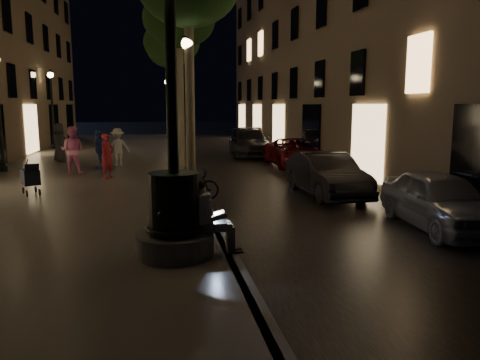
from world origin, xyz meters
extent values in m
plane|color=black|center=(0.00, 15.00, 0.00)|extent=(120.00, 120.00, 0.00)
cube|color=black|center=(3.00, 15.00, 0.01)|extent=(6.00, 45.00, 0.02)
cube|color=#645F58|center=(-4.00, 15.00, 0.10)|extent=(8.00, 45.00, 0.20)
cube|color=#59595B|center=(0.00, 15.00, 0.10)|extent=(0.25, 45.00, 0.20)
cube|color=#736347|center=(10.00, 18.00, 7.50)|extent=(8.00, 36.00, 15.00)
cylinder|color=#59595B|center=(-1.00, 2.00, 0.40)|extent=(1.40, 1.40, 0.40)
cylinder|color=black|center=(-1.00, 2.00, 1.15)|extent=(0.90, 0.90, 1.10)
torus|color=black|center=(-1.00, 2.00, 0.70)|extent=(1.04, 1.04, 0.10)
torus|color=black|center=(-1.00, 2.00, 1.55)|extent=(0.89, 0.89, 0.09)
cylinder|color=black|center=(-1.00, 2.00, 3.30)|extent=(0.20, 0.20, 3.20)
cube|color=gray|center=(-0.45, 2.00, 0.69)|extent=(0.36, 0.24, 0.18)
cube|color=white|center=(-0.51, 2.00, 1.03)|extent=(0.44, 0.26, 0.56)
sphere|color=tan|center=(-0.54, 2.00, 1.39)|extent=(0.21, 0.21, 0.21)
sphere|color=black|center=(-0.55, 2.00, 1.43)|extent=(0.21, 0.21, 0.21)
cube|color=gray|center=(-0.21, 1.91, 0.69)|extent=(0.46, 0.13, 0.14)
cube|color=gray|center=(-0.21, 2.09, 0.69)|extent=(0.46, 0.13, 0.14)
cube|color=gray|center=(0.01, 1.91, 0.44)|extent=(0.13, 0.12, 0.49)
cube|color=gray|center=(0.01, 2.09, 0.44)|extent=(0.13, 0.12, 0.49)
cube|color=black|center=(0.10, 1.91, 0.21)|extent=(0.26, 0.10, 0.03)
cube|color=black|center=(0.10, 2.09, 0.21)|extent=(0.26, 0.10, 0.03)
cube|color=black|center=(-0.19, 2.00, 0.77)|extent=(0.24, 0.33, 0.02)
cube|color=black|center=(-0.35, 2.00, 0.88)|extent=(0.09, 0.33, 0.21)
cube|color=#B2E2FF|center=(-0.34, 2.00, 0.88)|extent=(0.06, 0.30, 0.18)
cylinder|color=#6B604C|center=(-0.25, 8.00, 2.70)|extent=(0.28, 0.28, 5.00)
cylinder|color=#6B604C|center=(-0.20, 14.00, 2.75)|extent=(0.28, 0.28, 5.10)
ellipsoid|color=black|center=(-0.20, 14.00, 6.40)|extent=(3.00, 3.00, 2.40)
cylinder|color=#6B604C|center=(-0.30, 20.00, 2.65)|extent=(0.28, 0.28, 4.90)
ellipsoid|color=black|center=(-0.30, 20.00, 6.20)|extent=(3.00, 3.00, 2.40)
cylinder|color=#6B604C|center=(-0.22, 26.00, 2.80)|extent=(0.28, 0.28, 5.20)
ellipsoid|color=black|center=(-0.22, 26.00, 6.50)|extent=(3.00, 3.00, 2.40)
cylinder|color=black|center=(-0.30, 8.00, 0.30)|extent=(0.28, 0.28, 0.20)
cylinder|color=black|center=(-0.30, 8.00, 2.40)|extent=(0.12, 0.12, 4.40)
sphere|color=#FFD88C|center=(-0.30, 8.00, 4.65)|extent=(0.36, 0.36, 0.36)
cone|color=black|center=(-0.30, 8.00, 4.90)|extent=(0.30, 0.30, 0.22)
cylinder|color=black|center=(-0.30, 16.00, 0.30)|extent=(0.28, 0.28, 0.20)
cylinder|color=black|center=(-0.30, 16.00, 2.40)|extent=(0.12, 0.12, 4.40)
sphere|color=#FFD88C|center=(-0.30, 16.00, 4.65)|extent=(0.36, 0.36, 0.36)
cone|color=black|center=(-0.30, 16.00, 4.90)|extent=(0.30, 0.30, 0.22)
cylinder|color=black|center=(-0.30, 24.00, 0.30)|extent=(0.28, 0.28, 0.20)
cylinder|color=black|center=(-0.30, 24.00, 2.40)|extent=(0.12, 0.12, 4.40)
sphere|color=#FFD88C|center=(-0.30, 24.00, 4.65)|extent=(0.36, 0.36, 0.36)
cone|color=black|center=(-0.30, 24.00, 4.90)|extent=(0.30, 0.30, 0.22)
cylinder|color=black|center=(-0.30, 32.00, 0.30)|extent=(0.28, 0.28, 0.20)
cylinder|color=black|center=(-0.30, 32.00, 2.40)|extent=(0.12, 0.12, 4.40)
sphere|color=#FFD88C|center=(-0.30, 32.00, 4.65)|extent=(0.36, 0.36, 0.36)
cone|color=black|center=(-0.30, 32.00, 4.90)|extent=(0.30, 0.30, 0.22)
cylinder|color=black|center=(-7.40, 14.00, 0.30)|extent=(0.28, 0.28, 0.20)
cylinder|color=black|center=(-7.40, 14.00, 2.40)|extent=(0.12, 0.12, 4.40)
cylinder|color=black|center=(-7.40, 24.00, 0.30)|extent=(0.28, 0.28, 0.20)
cylinder|color=black|center=(-7.40, 24.00, 2.40)|extent=(0.12, 0.12, 4.40)
sphere|color=#FFD88C|center=(-7.40, 24.00, 4.65)|extent=(0.36, 0.36, 0.36)
cone|color=black|center=(-7.40, 24.00, 4.90)|extent=(0.30, 0.30, 0.22)
cube|color=black|center=(-5.03, 8.54, 0.74)|extent=(0.70, 0.85, 0.44)
cube|color=black|center=(-4.89, 8.22, 1.04)|extent=(0.43, 0.31, 0.29)
cylinder|color=black|center=(-5.07, 8.20, 0.30)|extent=(0.11, 0.20, 0.20)
cylinder|color=black|center=(-4.75, 8.34, 0.30)|extent=(0.11, 0.20, 0.20)
cylinder|color=black|center=(-5.31, 8.74, 0.30)|extent=(0.11, 0.20, 0.20)
cylinder|color=black|center=(-4.99, 8.88, 0.30)|extent=(0.11, 0.20, 0.20)
cylinder|color=black|center=(-5.19, 8.90, 1.13)|extent=(0.20, 0.42, 0.27)
imported|color=#9D9EA4|center=(5.20, 3.46, 0.68)|extent=(1.95, 4.11, 1.36)
imported|color=black|center=(4.00, 7.71, 0.69)|extent=(1.58, 4.22, 1.37)
imported|color=maroon|center=(5.15, 15.00, 0.65)|extent=(2.24, 4.73, 1.31)
imported|color=#323238|center=(4.00, 20.00, 0.76)|extent=(2.51, 5.35, 1.51)
imported|color=gray|center=(5.14, 25.26, 0.67)|extent=(1.67, 4.13, 1.33)
imported|color=#AD222C|center=(-3.06, 11.45, 1.02)|extent=(0.68, 0.71, 1.64)
imported|color=pink|center=(-4.50, 12.80, 1.13)|extent=(1.00, 0.83, 1.86)
imported|color=silver|center=(-2.96, 15.19, 1.03)|extent=(1.20, 0.89, 1.65)
imported|color=#294897|center=(-3.63, 14.04, 1.05)|extent=(0.58, 1.05, 1.69)
imported|color=#35353A|center=(-5.77, 16.97, 1.12)|extent=(0.88, 1.05, 1.83)
imported|color=black|center=(-0.40, 6.76, 0.64)|extent=(1.74, 0.74, 0.89)
camera|label=1|loc=(-1.29, -6.21, 2.88)|focal=35.00mm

